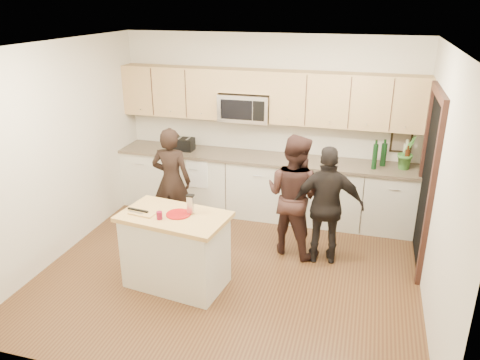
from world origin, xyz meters
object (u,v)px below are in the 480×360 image
(woman_left, at_px, (172,181))
(woman_center, at_px, (294,195))
(woman_right, at_px, (327,206))
(island, at_px, (176,250))
(toaster, at_px, (184,144))

(woman_left, distance_m, woman_center, 1.76)
(woman_right, bearing_deg, island, 22.96)
(toaster, distance_m, woman_center, 2.16)
(woman_left, bearing_deg, woman_right, 170.49)
(island, xyz_separation_m, woman_left, (-0.59, 1.27, 0.31))
(toaster, xyz_separation_m, woman_center, (1.90, -0.99, -0.23))
(woman_left, height_order, woman_center, woman_center)
(woman_center, xyz_separation_m, woman_right, (0.44, -0.14, -0.04))
(island, distance_m, woman_right, 1.92)
(island, xyz_separation_m, woman_center, (1.16, 1.14, 0.35))
(toaster, height_order, woman_right, woman_right)
(woman_center, height_order, woman_right, woman_center)
(woman_center, bearing_deg, toaster, -7.05)
(toaster, bearing_deg, island, -70.90)
(woman_left, bearing_deg, woman_center, 173.24)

